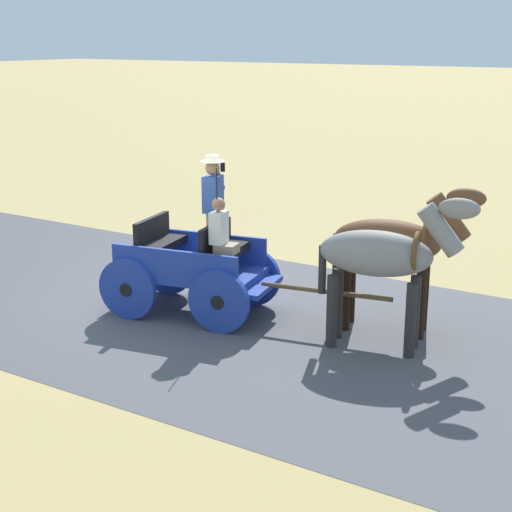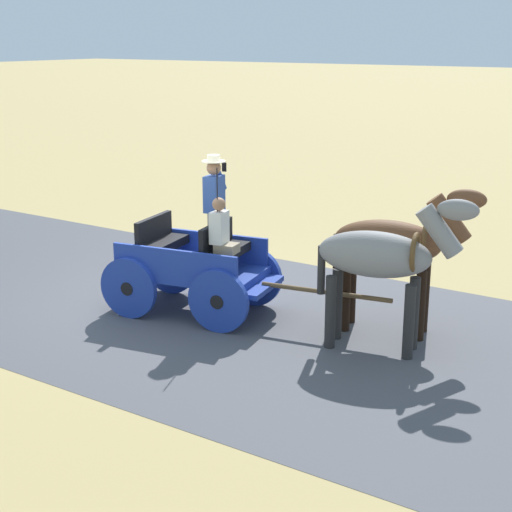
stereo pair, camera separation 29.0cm
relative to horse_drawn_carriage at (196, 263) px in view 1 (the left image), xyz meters
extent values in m
plane|color=tan|center=(-0.05, -0.76, -0.82)|extent=(200.00, 200.00, 0.00)
cube|color=#4C4C51|center=(-0.05, -0.76, -0.81)|extent=(6.40, 160.00, 0.01)
cube|color=#1E3899|center=(0.02, -0.08, -0.16)|extent=(1.56, 2.37, 0.12)
cube|color=#1E3899|center=(-0.54, -0.18, 0.12)|extent=(0.42, 2.07, 0.44)
cube|color=#1E3899|center=(0.58, 0.02, 0.12)|extent=(0.42, 2.07, 0.44)
cube|color=#1E3899|center=(-0.19, 1.12, -0.26)|extent=(1.11, 0.42, 0.08)
cube|color=#1E3899|center=(0.22, -1.26, -0.34)|extent=(0.74, 0.32, 0.06)
cube|color=black|center=(-0.09, 0.51, 0.22)|extent=(1.07, 0.53, 0.14)
cube|color=black|center=(-0.06, 0.34, 0.44)|extent=(1.02, 0.25, 0.44)
cube|color=black|center=(0.10, -0.57, 0.22)|extent=(1.07, 0.53, 0.14)
cube|color=black|center=(0.13, -0.75, 0.44)|extent=(1.02, 0.25, 0.44)
cylinder|color=#1E3899|center=(-0.76, 0.56, -0.34)|extent=(0.26, 0.96, 0.96)
cylinder|color=black|center=(-0.76, 0.56, -0.34)|extent=(0.15, 0.23, 0.21)
cylinder|color=#1E3899|center=(0.52, 0.79, -0.34)|extent=(0.26, 0.96, 0.96)
cylinder|color=black|center=(0.52, 0.79, -0.34)|extent=(0.15, 0.23, 0.21)
cylinder|color=#1E3899|center=(-0.49, -0.95, -0.34)|extent=(0.26, 0.96, 0.96)
cylinder|color=black|center=(-0.49, -0.95, -0.34)|extent=(0.15, 0.23, 0.21)
cylinder|color=#1E3899|center=(0.79, -0.73, -0.34)|extent=(0.26, 0.96, 0.96)
cylinder|color=black|center=(0.79, -0.73, -0.34)|extent=(0.15, 0.23, 0.21)
cylinder|color=brown|center=(-0.36, 2.09, -0.21)|extent=(0.41, 1.98, 0.07)
cylinder|color=black|center=(0.21, 0.57, 0.92)|extent=(0.02, 0.02, 1.30)
cylinder|color=#998466|center=(-0.19, 0.22, 0.35)|extent=(0.22, 0.22, 0.90)
cube|color=#2D4C99|center=(-0.19, 0.22, 1.08)|extent=(0.37, 0.28, 0.56)
sphere|color=#9E7051|center=(-0.19, 0.22, 1.48)|extent=(0.22, 0.22, 0.22)
cylinder|color=beige|center=(-0.19, 0.22, 1.58)|extent=(0.36, 0.36, 0.01)
cylinder|color=beige|center=(-0.19, 0.22, 1.63)|extent=(0.20, 0.20, 0.10)
cylinder|color=#2D4C99|center=(-0.37, 0.23, 1.26)|extent=(0.27, 0.12, 0.32)
cube|color=black|center=(-0.43, 0.23, 1.46)|extent=(0.03, 0.07, 0.14)
cube|color=#998466|center=(0.14, 0.68, 0.36)|extent=(0.33, 0.36, 0.14)
cube|color=silver|center=(0.16, 0.56, 0.67)|extent=(0.33, 0.25, 0.48)
sphere|color=#9E7051|center=(0.16, 0.56, 1.02)|extent=(0.20, 0.20, 0.20)
ellipsoid|color=brown|center=(-0.85, 2.81, 0.55)|extent=(0.90, 1.65, 0.64)
cylinder|color=black|center=(-1.15, 3.30, -0.29)|extent=(0.15, 0.15, 1.05)
cylinder|color=black|center=(-0.80, 3.38, -0.29)|extent=(0.15, 0.15, 1.05)
cylinder|color=black|center=(-0.91, 2.24, -0.29)|extent=(0.15, 0.15, 1.05)
cylinder|color=black|center=(-0.55, 2.32, -0.29)|extent=(0.15, 0.15, 1.05)
cylinder|color=brown|center=(-1.04, 3.63, 0.95)|extent=(0.40, 0.69, 0.73)
ellipsoid|color=brown|center=(-1.09, 3.85, 1.26)|extent=(0.34, 0.58, 0.28)
cube|color=black|center=(-1.04, 3.61, 0.99)|extent=(0.17, 0.50, 0.56)
cylinder|color=black|center=(-0.69, 2.09, 0.25)|extent=(0.11, 0.11, 0.70)
torus|color=brown|center=(-0.97, 3.34, 0.63)|extent=(0.55, 0.19, 0.55)
ellipsoid|color=gray|center=(-0.15, 2.93, 0.55)|extent=(0.89, 1.64, 0.64)
cylinder|color=#272726|center=(-0.45, 3.43, -0.29)|extent=(0.15, 0.15, 1.05)
cylinder|color=#272726|center=(-0.09, 3.51, -0.29)|extent=(0.15, 0.15, 1.05)
cylinder|color=#272726|center=(-0.21, 2.36, -0.29)|extent=(0.15, 0.15, 1.05)
cylinder|color=#272726|center=(0.15, 2.44, -0.29)|extent=(0.15, 0.15, 1.05)
cylinder|color=gray|center=(-0.33, 3.76, 0.95)|extent=(0.39, 0.69, 0.73)
ellipsoid|color=gray|center=(-0.38, 3.97, 1.26)|extent=(0.33, 0.57, 0.28)
cube|color=#272726|center=(-0.33, 3.74, 0.99)|extent=(0.17, 0.50, 0.56)
cylinder|color=#272726|center=(0.01, 2.21, 0.25)|extent=(0.11, 0.11, 0.70)
torus|color=brown|center=(-0.27, 3.47, 0.63)|extent=(0.55, 0.19, 0.55)
camera|label=1|loc=(9.30, 6.86, 3.42)|focal=54.07mm
camera|label=2|loc=(9.14, 7.10, 3.42)|focal=54.07mm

